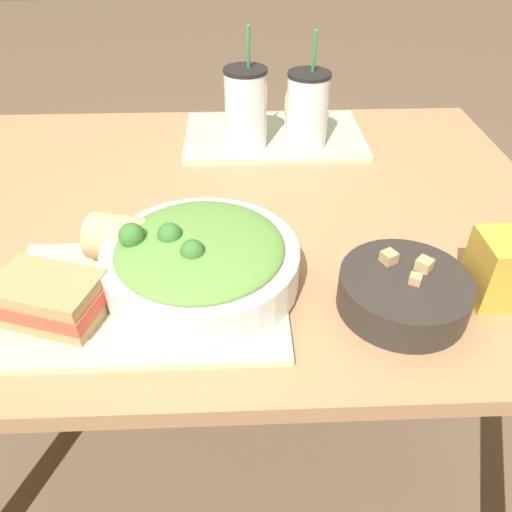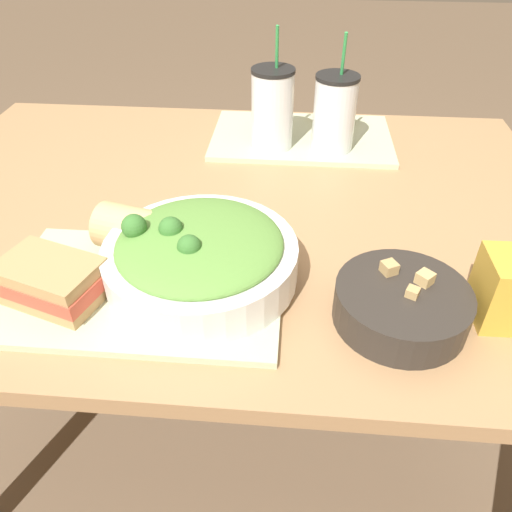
{
  "view_description": "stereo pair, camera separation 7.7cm",
  "coord_description": "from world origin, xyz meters",
  "px_view_note": "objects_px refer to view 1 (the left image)",
  "views": [
    {
      "loc": [
        0.05,
        -0.84,
        1.27
      ],
      "look_at": [
        0.08,
        -0.23,
        0.8
      ],
      "focal_mm": 35.0,
      "sensor_mm": 36.0,
      "label": 1
    },
    {
      "loc": [
        0.13,
        -0.84,
        1.27
      ],
      "look_at": [
        0.08,
        -0.23,
        0.8
      ],
      "focal_mm": 35.0,
      "sensor_mm": 36.0,
      "label": 2
    }
  ],
  "objects_px": {
    "soup_bowl": "(404,291)",
    "baguette_far": "(303,103)",
    "drink_cup_dark": "(246,111)",
    "baguette_near": "(123,239)",
    "drink_cup_red": "(307,112)",
    "salad_bowl": "(200,259)",
    "sandwich_near": "(49,298)"
  },
  "relations": [
    {
      "from": "sandwich_near",
      "to": "drink_cup_dark",
      "type": "bearing_deg",
      "value": 79.91
    },
    {
      "from": "soup_bowl",
      "to": "baguette_near",
      "type": "xyz_separation_m",
      "value": [
        -0.43,
        0.12,
        0.02
      ]
    },
    {
      "from": "baguette_near",
      "to": "drink_cup_red",
      "type": "bearing_deg",
      "value": -24.46
    },
    {
      "from": "baguette_near",
      "to": "salad_bowl",
      "type": "bearing_deg",
      "value": -101.19
    },
    {
      "from": "salad_bowl",
      "to": "baguette_far",
      "type": "distance_m",
      "value": 0.68
    },
    {
      "from": "salad_bowl",
      "to": "soup_bowl",
      "type": "xyz_separation_m",
      "value": [
        0.3,
        -0.06,
        -0.03
      ]
    },
    {
      "from": "soup_bowl",
      "to": "baguette_near",
      "type": "distance_m",
      "value": 0.45
    },
    {
      "from": "sandwich_near",
      "to": "drink_cup_dark",
      "type": "xyz_separation_m",
      "value": [
        0.29,
        0.55,
        0.05
      ]
    },
    {
      "from": "soup_bowl",
      "to": "baguette_far",
      "type": "distance_m",
      "value": 0.7
    },
    {
      "from": "salad_bowl",
      "to": "drink_cup_red",
      "type": "distance_m",
      "value": 0.53
    },
    {
      "from": "salad_bowl",
      "to": "baguette_near",
      "type": "bearing_deg",
      "value": 153.59
    },
    {
      "from": "baguette_near",
      "to": "sandwich_near",
      "type": "bearing_deg",
      "value": 162.59
    },
    {
      "from": "baguette_near",
      "to": "drink_cup_dark",
      "type": "xyz_separation_m",
      "value": [
        0.21,
        0.42,
        0.04
      ]
    },
    {
      "from": "baguette_far",
      "to": "drink_cup_dark",
      "type": "xyz_separation_m",
      "value": [
        -0.15,
        -0.16,
        0.04
      ]
    },
    {
      "from": "sandwich_near",
      "to": "soup_bowl",
      "type": "bearing_deg",
      "value": 19.0
    },
    {
      "from": "salad_bowl",
      "to": "sandwich_near",
      "type": "bearing_deg",
      "value": -162.7
    },
    {
      "from": "baguette_far",
      "to": "drink_cup_red",
      "type": "relative_size",
      "value": 0.39
    },
    {
      "from": "baguette_near",
      "to": "baguette_far",
      "type": "bearing_deg",
      "value": -16.77
    },
    {
      "from": "salad_bowl",
      "to": "drink_cup_dark",
      "type": "relative_size",
      "value": 1.13
    },
    {
      "from": "soup_bowl",
      "to": "drink_cup_dark",
      "type": "distance_m",
      "value": 0.59
    },
    {
      "from": "drink_cup_red",
      "to": "baguette_near",
      "type": "bearing_deg",
      "value": -129.68
    },
    {
      "from": "salad_bowl",
      "to": "drink_cup_red",
      "type": "xyz_separation_m",
      "value": [
        0.22,
        0.48,
        0.04
      ]
    },
    {
      "from": "salad_bowl",
      "to": "sandwich_near",
      "type": "distance_m",
      "value": 0.22
    },
    {
      "from": "soup_bowl",
      "to": "drink_cup_red",
      "type": "distance_m",
      "value": 0.55
    },
    {
      "from": "baguette_far",
      "to": "baguette_near",
      "type": "bearing_deg",
      "value": 166.28
    },
    {
      "from": "drink_cup_dark",
      "to": "drink_cup_red",
      "type": "relative_size",
      "value": 1.04
    },
    {
      "from": "salad_bowl",
      "to": "drink_cup_red",
      "type": "height_order",
      "value": "drink_cup_red"
    },
    {
      "from": "sandwich_near",
      "to": "drink_cup_dark",
      "type": "height_order",
      "value": "drink_cup_dark"
    },
    {
      "from": "salad_bowl",
      "to": "drink_cup_dark",
      "type": "height_order",
      "value": "drink_cup_dark"
    },
    {
      "from": "baguette_far",
      "to": "drink_cup_dark",
      "type": "distance_m",
      "value": 0.22
    },
    {
      "from": "baguette_near",
      "to": "baguette_far",
      "type": "relative_size",
      "value": 1.21
    },
    {
      "from": "sandwich_near",
      "to": "baguette_far",
      "type": "height_order",
      "value": "baguette_far"
    }
  ]
}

